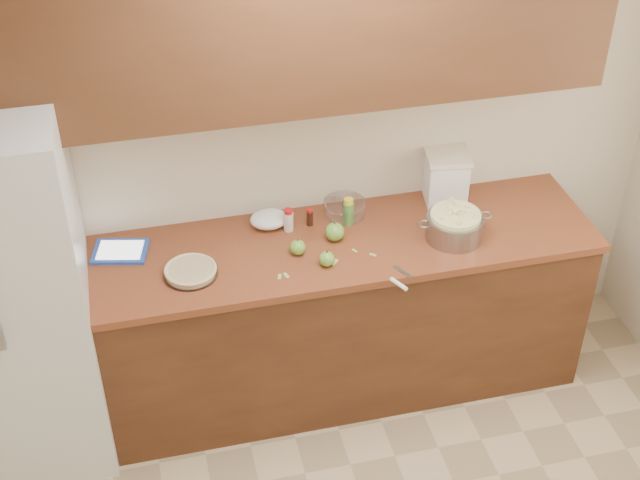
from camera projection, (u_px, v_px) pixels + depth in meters
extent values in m
plane|color=white|center=(474.00, 30.00, 2.07)|extent=(3.60, 3.60, 0.00)
plane|color=beige|center=(307.00, 140.00, 4.25)|extent=(3.60, 0.00, 3.60)
cube|color=#552C18|center=(323.00, 320.00, 4.50)|extent=(2.60, 0.65, 0.88)
cube|color=brown|center=(323.00, 247.00, 4.23)|extent=(2.64, 0.68, 0.04)
cube|color=#532C19|center=(314.00, 25.00, 3.73)|extent=(2.60, 0.34, 0.70)
cube|color=silver|center=(8.00, 297.00, 3.93)|extent=(0.70, 0.70, 1.80)
cylinder|color=silver|center=(191.00, 272.00, 4.01)|extent=(0.25, 0.25, 0.03)
cylinder|color=tan|center=(191.00, 272.00, 4.01)|extent=(0.22, 0.22, 0.03)
torus|color=tan|center=(190.00, 269.00, 4.00)|extent=(0.24, 0.24, 0.02)
cylinder|color=gray|center=(454.00, 227.00, 4.22)|extent=(0.27, 0.27, 0.12)
torus|color=gray|center=(425.00, 224.00, 4.17)|extent=(0.06, 0.06, 0.01)
torus|color=gray|center=(485.00, 215.00, 4.22)|extent=(0.06, 0.06, 0.01)
cylinder|color=#FFEEAB|center=(455.00, 224.00, 4.21)|extent=(0.24, 0.24, 0.13)
cube|color=white|center=(446.00, 178.00, 4.45)|extent=(0.23, 0.23, 0.24)
cube|color=#F6E5C5|center=(448.00, 156.00, 4.38)|extent=(0.24, 0.24, 0.02)
cube|color=#2346A8|center=(120.00, 251.00, 4.15)|extent=(0.29, 0.24, 0.02)
cube|color=white|center=(120.00, 250.00, 4.15)|extent=(0.23, 0.19, 0.00)
cube|color=gray|center=(402.00, 272.00, 4.04)|extent=(0.07, 0.11, 0.00)
cylinder|color=white|center=(399.00, 284.00, 3.95)|extent=(0.06, 0.10, 0.02)
cylinder|color=#4C8C38|center=(348.00, 213.00, 4.31)|extent=(0.05, 0.05, 0.12)
cylinder|color=yellow|center=(349.00, 201.00, 4.27)|extent=(0.04, 0.04, 0.02)
cylinder|color=beige|center=(289.00, 222.00, 4.28)|extent=(0.05, 0.05, 0.10)
cylinder|color=red|center=(288.00, 211.00, 4.24)|extent=(0.04, 0.04, 0.02)
cylinder|color=black|center=(310.00, 218.00, 4.32)|extent=(0.03, 0.03, 0.08)
cylinder|color=red|center=(310.00, 210.00, 4.29)|extent=(0.03, 0.03, 0.02)
cylinder|color=silver|center=(345.00, 208.00, 4.39)|extent=(0.20, 0.20, 0.08)
torus|color=silver|center=(345.00, 202.00, 4.37)|extent=(0.21, 0.21, 0.01)
ellipsoid|color=white|center=(269.00, 219.00, 4.31)|extent=(0.19, 0.16, 0.08)
sphere|color=#669D32|center=(298.00, 247.00, 4.13)|extent=(0.07, 0.07, 0.07)
cylinder|color=#3F2D19|center=(298.00, 240.00, 4.10)|extent=(0.01, 0.01, 0.01)
sphere|color=#669D32|center=(335.00, 232.00, 4.21)|extent=(0.09, 0.09, 0.09)
cylinder|color=#3F2D19|center=(335.00, 223.00, 4.18)|extent=(0.01, 0.01, 0.01)
sphere|color=#669D32|center=(327.00, 259.00, 4.06)|extent=(0.07, 0.07, 0.07)
cylinder|color=#3F2D19|center=(327.00, 252.00, 4.03)|extent=(0.01, 0.01, 0.01)
cube|color=#94C15E|center=(286.00, 275.00, 4.02)|extent=(0.03, 0.04, 0.00)
cube|color=#94C15E|center=(373.00, 255.00, 4.14)|extent=(0.03, 0.03, 0.00)
cube|color=#94C15E|center=(355.00, 251.00, 4.17)|extent=(0.02, 0.03, 0.00)
cube|color=#94C15E|center=(334.00, 262.00, 4.10)|extent=(0.05, 0.05, 0.00)
cube|color=#94C15E|center=(280.00, 277.00, 4.01)|extent=(0.03, 0.04, 0.00)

